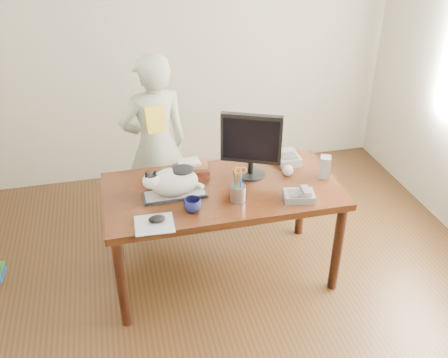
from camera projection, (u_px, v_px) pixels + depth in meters
room at (249, 149)px, 2.58m from camera, size 4.50×4.50×4.50m
desk at (220, 200)px, 3.53m from camera, size 1.60×0.80×0.75m
keyboard at (175, 195)px, 3.30m from camera, size 0.42×0.17×0.03m
cat at (172, 181)px, 3.24m from camera, size 0.41×0.22×0.23m
monitor at (251, 142)px, 3.39m from camera, size 0.40×0.27×0.47m
pen_cup at (238, 191)px, 3.22m from camera, size 0.11×0.11×0.25m
mousepad at (154, 224)px, 3.03m from camera, size 0.24×0.22×0.01m
mouse at (157, 219)px, 3.04m from camera, size 0.11×0.07×0.04m
coffee_mug at (192, 205)px, 3.13m from camera, size 0.16×0.16×0.09m
phone at (300, 195)px, 3.26m from camera, size 0.22×0.18×0.09m
speaker at (325, 167)px, 3.48m from camera, size 0.10×0.10×0.16m
baseball at (288, 170)px, 3.52m from camera, size 0.08×0.08×0.08m
book_stack at (191, 167)px, 3.56m from camera, size 0.25×0.19×0.09m
calculator at (287, 158)px, 3.70m from camera, size 0.17×0.22×0.07m
person at (155, 146)px, 3.93m from camera, size 0.61×0.47×1.50m
held_book at (155, 119)px, 3.64m from camera, size 0.16×0.11×0.20m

